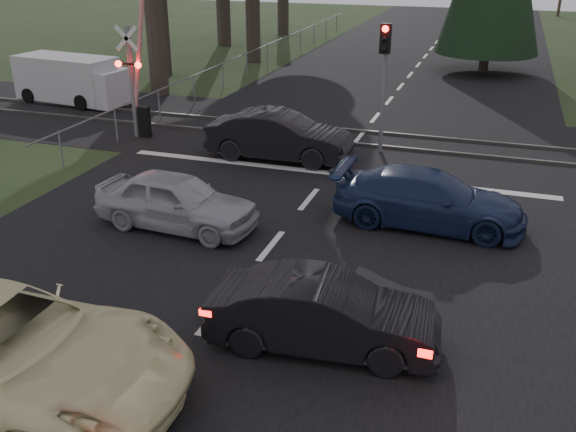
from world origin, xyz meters
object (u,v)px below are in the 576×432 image
at_px(blue_sedan, 429,199).
at_px(dark_car_far, 279,136).
at_px(dark_hatchback, 324,314).
at_px(traffic_signal_center, 384,66).
at_px(silver_car, 176,201).
at_px(white_van, 74,80).
at_px(crossing_signal, 137,79).

relative_size(blue_sedan, dark_car_far, 1.01).
relative_size(dark_hatchback, dark_car_far, 0.86).
relative_size(traffic_signal_center, silver_car, 1.03).
bearing_deg(silver_car, white_van, 49.02).
relative_size(silver_car, blue_sedan, 0.87).
bearing_deg(dark_hatchback, dark_car_far, 17.75).
xyz_separation_m(crossing_signal, dark_car_far, (5.39, -0.78, -1.31)).
bearing_deg(silver_car, traffic_signal_center, -21.13).
bearing_deg(blue_sedan, silver_car, 111.29).
relative_size(crossing_signal, dark_hatchback, 1.78).
relative_size(dark_hatchback, blue_sedan, 0.85).
distance_m(blue_sedan, white_van, 17.70).
bearing_deg(traffic_signal_center, dark_hatchback, -83.91).
xyz_separation_m(silver_car, blue_sedan, (5.72, 2.07, -0.01)).
relative_size(crossing_signal, traffic_signal_center, 1.70).
xyz_separation_m(silver_car, white_van, (-10.05, 10.11, 0.30)).
xyz_separation_m(crossing_signal, silver_car, (4.77, -6.51, -1.38)).
distance_m(crossing_signal, white_van, 6.48).
height_order(traffic_signal_center, silver_car, traffic_signal_center).
xyz_separation_m(traffic_signal_center, dark_car_far, (-2.88, -1.67, -2.06)).
bearing_deg(blue_sedan, crossing_signal, 68.43).
xyz_separation_m(crossing_signal, white_van, (-5.28, 3.60, -1.08)).
distance_m(dark_hatchback, dark_car_far, 10.23).
distance_m(traffic_signal_center, blue_sedan, 6.15).
distance_m(crossing_signal, traffic_signal_center, 8.36).
bearing_deg(silver_car, dark_car_far, -1.99).
height_order(blue_sedan, dark_car_far, dark_car_far).
distance_m(blue_sedan, dark_car_far, 6.27).
xyz_separation_m(dark_hatchback, silver_car, (-4.68, 3.67, 0.04)).
xyz_separation_m(crossing_signal, traffic_signal_center, (8.27, 0.89, 0.75)).
bearing_deg(dark_car_far, blue_sedan, -125.69).
relative_size(dark_hatchback, silver_car, 0.98).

